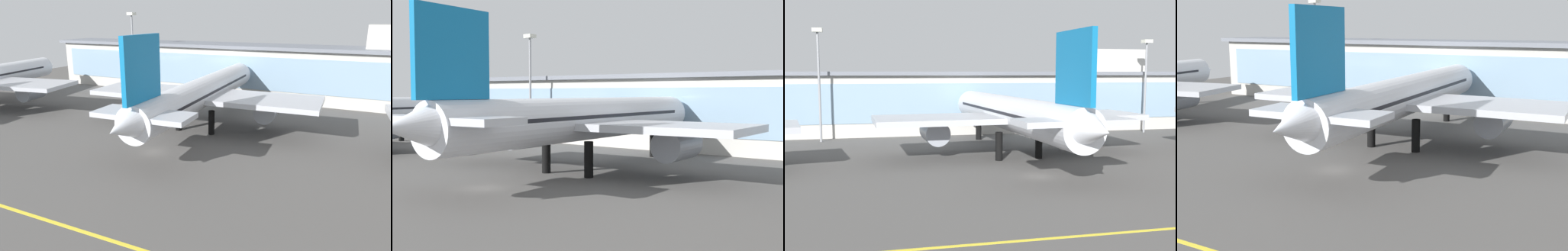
{
  "view_description": "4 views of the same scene",
  "coord_description": "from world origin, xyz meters",
  "views": [
    {
      "loc": [
        29.26,
        -45.53,
        20.1
      ],
      "look_at": [
        5.22,
        4.03,
        3.89
      ],
      "focal_mm": 33.8,
      "sensor_mm": 36.0,
      "label": 1
    },
    {
      "loc": [
        42.33,
        -36.84,
        10.1
      ],
      "look_at": [
        4.56,
        11.87,
        6.24
      ],
      "focal_mm": 48.46,
      "sensor_mm": 36.0,
      "label": 2
    },
    {
      "loc": [
        -20.66,
        -56.82,
        13.23
      ],
      "look_at": [
        -5.11,
        11.25,
        5.46
      ],
      "focal_mm": 43.98,
      "sensor_mm": 36.0,
      "label": 3
    },
    {
      "loc": [
        30.96,
        -45.89,
        16.12
      ],
      "look_at": [
        3.33,
        2.76,
        5.04
      ],
      "focal_mm": 46.17,
      "sensor_mm": 36.0,
      "label": 4
    }
  ],
  "objects": [
    {
      "name": "ground_plane",
      "position": [
        0.0,
        0.0,
        0.0
      ],
      "size": [
        180.0,
        180.0,
        0.0
      ],
      "primitive_type": "plane",
      "color": "#514F4C"
    },
    {
      "name": "terminal_building",
      "position": [
        1.67,
        48.34,
        7.19
      ],
      "size": [
        119.9,
        14.0,
        18.6
      ],
      "color": "beige",
      "rests_on": "ground"
    },
    {
      "name": "apron_light_mast_west",
      "position": [
        -30.15,
        38.18,
        14.23
      ],
      "size": [
        1.8,
        1.8,
        21.43
      ],
      "color": "gray",
      "rests_on": "ground"
    },
    {
      "name": "airliner_near_right",
      "position": [
        0.97,
        15.53,
        6.59
      ],
      "size": [
        43.34,
        58.22,
        18.06
      ],
      "rotation": [
        0.0,
        0.0,
        1.63
      ],
      "color": "black",
      "rests_on": "ground"
    }
  ]
}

